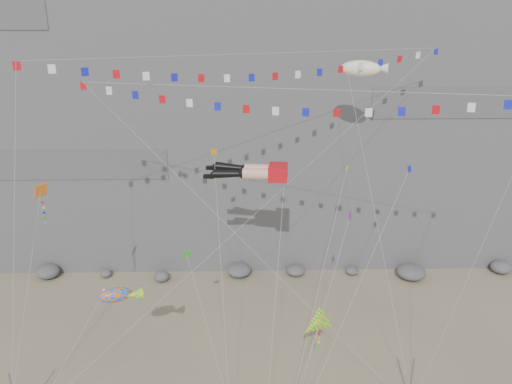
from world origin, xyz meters
TOP-DOWN VIEW (x-y plane):
  - cliff at (0.00, 32.00)m, footprint 80.00×28.00m
  - talus_boulders at (0.00, 17.00)m, footprint 60.00×3.00m
  - anchor_pole_right at (12.27, -1.62)m, footprint 0.12×0.12m
  - legs_kite at (1.49, 6.89)m, footprint 6.59×15.84m
  - flag_banner_upper at (2.11, 7.26)m, footprint 31.77×18.13m
  - flag_banner_lower at (3.72, 2.23)m, footprint 28.79×8.50m
  - harlequin_kite at (-12.98, 1.86)m, footprint 2.95×7.23m
  - fish_windsock at (-8.23, 0.05)m, footprint 7.39×5.33m
  - delta_kite at (5.57, -1.89)m, footprint 5.17×7.53m
  - blimp_windsock at (10.24, 11.54)m, footprint 4.58×14.02m
  - small_kite_a at (-1.67, 7.67)m, footprint 2.14×15.11m
  - small_kite_b at (8.43, 4.04)m, footprint 5.70×9.15m
  - small_kite_c at (-3.64, 3.60)m, footprint 4.96×10.97m
  - small_kite_d at (8.78, 8.10)m, footprint 7.05×15.97m
  - small_kite_e at (12.60, 4.71)m, footprint 9.86×10.58m

SIDE VIEW (x-z plane):
  - talus_boulders at x=0.00m, z-range 0.00..1.20m
  - anchor_pole_right at x=12.27m, z-range 0.00..3.65m
  - delta_kite at x=5.57m, z-range 1.60..11.91m
  - fish_windsock at x=-8.23m, z-range 2.67..13.14m
  - small_kite_c at x=-3.64m, z-range 1.78..16.18m
  - small_kite_b at x=8.43m, z-range 4.03..19.45m
  - small_kite_d at x=8.78m, z-range 2.88..24.85m
  - legs_kite at x=1.49m, z-range 4.35..24.75m
  - harlequin_kite at x=-12.98m, z-range 6.71..22.89m
  - small_kite_e at x=12.60m, z-range 4.69..25.09m
  - small_kite_a at x=-1.67m, z-range 4.73..26.23m
  - flag_banner_lower at x=3.72m, z-range 9.48..33.46m
  - blimp_windsock at x=10.24m, z-range 9.18..34.49m
  - flag_banner_upper at x=2.11m, z-range 7.86..38.79m
  - cliff at x=0.00m, z-range 0.00..50.00m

